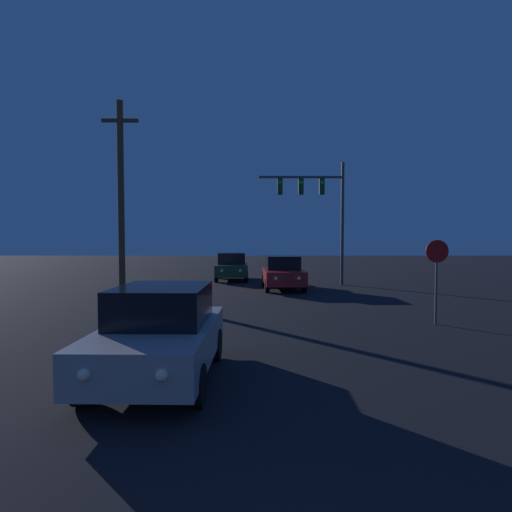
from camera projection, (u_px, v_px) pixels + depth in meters
car_near at (160, 333)px, 7.38m from camera, size 2.06×3.98×1.70m
car_mid at (283, 273)px, 20.36m from camera, size 2.07×3.99×1.70m
car_far at (232, 266)px, 24.79m from camera, size 2.10×4.00×1.70m
traffic_signal_mast at (319, 202)px, 22.09m from camera, size 4.73×0.30×6.80m
stop_sign at (437, 266)px, 11.95m from camera, size 0.68×0.07×2.55m
utility_pole at (121, 196)px, 17.57m from camera, size 1.60×0.28×8.61m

